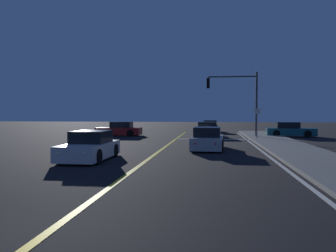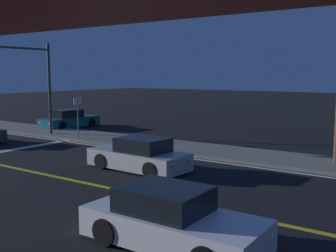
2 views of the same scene
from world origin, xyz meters
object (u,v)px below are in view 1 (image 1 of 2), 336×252
Objects in this scene: car_parked_curb_red at (120,130)px; car_distant_tail_teal at (290,130)px; car_lead_oncoming_charcoal at (206,130)px; street_sign_corner at (257,119)px; car_far_approaching_black at (210,127)px; car_following_oncoming_white at (90,147)px; traffic_signal_near_right at (238,94)px; car_side_waiting_silver at (208,140)px.

car_distant_tail_teal is at bearing -88.03° from car_parked_curb_red.
car_distant_tail_teal is (15.94, 0.69, -0.00)m from car_parked_curb_red.
car_lead_oncoming_charcoal is 0.99× the size of car_distant_tail_teal.
car_lead_oncoming_charcoal is 6.17m from street_sign_corner.
car_far_approaching_black is 10.60m from car_distant_tail_teal.
street_sign_corner is (9.22, 12.85, 1.14)m from car_following_oncoming_white.
traffic_signal_near_right is (-4.87, -1.99, 3.30)m from car_distant_tail_teal.
car_lead_oncoming_charcoal is at bearing 93.92° from car_side_waiting_silver.
car_side_waiting_silver is (8.53, -11.74, -0.00)m from car_parked_curb_red.
car_far_approaching_black is 0.75× the size of traffic_signal_near_right.
car_distant_tail_teal is (7.40, 12.43, 0.00)m from car_side_waiting_silver.
car_parked_curb_red is at bearing -179.84° from car_lead_oncoming_charcoal.
car_far_approaching_black is 1.01× the size of car_following_oncoming_white.
traffic_signal_near_right reaches higher than street_sign_corner.
car_lead_oncoming_charcoal is 18.09m from car_following_oncoming_white.
car_side_waiting_silver is at bearing -144.52° from car_parked_curb_red.
car_side_waiting_silver is at bearing -90.47° from car_far_approaching_black.
traffic_signal_near_right is (7.92, 15.65, 3.31)m from car_following_oncoming_white.
car_lead_oncoming_charcoal is 1.04× the size of car_following_oncoming_white.
car_far_approaching_black is 13.04m from street_sign_corner.
car_far_approaching_black and car_distant_tail_teal have the same top height.
car_parked_curb_red and car_far_approaching_black have the same top height.
car_lead_oncoming_charcoal and car_side_waiting_silver have the same top height.
car_side_waiting_silver is at bearing -91.38° from car_lead_oncoming_charcoal.
traffic_signal_near_right is at bearing -33.95° from car_lead_oncoming_charcoal.
car_parked_curb_red is 17.24m from car_following_oncoming_white.
car_far_approaching_black and car_side_waiting_silver have the same top height.
car_lead_oncoming_charcoal is at bearing -31.40° from traffic_signal_near_right.
car_far_approaching_black is 1.67× the size of street_sign_corner.
car_parked_curb_red is at bearing 128.75° from car_side_waiting_silver.
traffic_signal_near_right reaches higher than car_following_oncoming_white.
car_lead_oncoming_charcoal is 4.64m from traffic_signal_near_right.
car_far_approaching_black is at bearing -75.61° from traffic_signal_near_right.
car_parked_curb_red and car_side_waiting_silver have the same top height.
street_sign_corner is at bearing -73.44° from car_far_approaching_black.
car_far_approaching_black is at bearing 106.86° from street_sign_corner.
car_following_oncoming_white is at bearing -33.16° from car_distant_tail_teal.
car_far_approaching_black is 10.48m from traffic_signal_near_right.
street_sign_corner is (3.83, 7.64, 1.14)m from car_side_waiting_silver.
car_side_waiting_silver is 8.62m from street_sign_corner.
car_lead_oncoming_charcoal is at bearing -92.51° from car_far_approaching_black.
car_parked_curb_red is 11.62m from traffic_signal_near_right.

